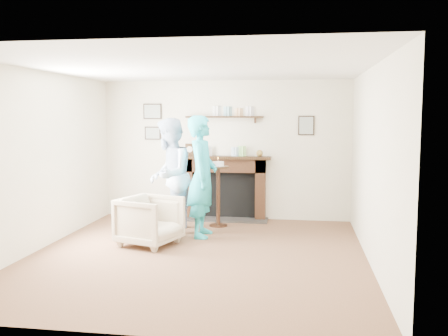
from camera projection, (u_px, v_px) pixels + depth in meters
The scene contains 6 objects.
ground at pixel (197, 255), 6.73m from camera, with size 5.00×5.00×0.00m, color brown.
room_shell at pixel (206, 133), 7.24m from camera, with size 4.54×5.02×2.52m.
armchair at pixel (150, 245), 7.27m from camera, with size 0.76×0.78×0.71m, color tan.
man at pixel (170, 232), 8.05m from camera, with size 0.89×0.70×1.84m, color #AEBCDA.
woman at pixel (202, 236), 7.80m from camera, with size 0.69×0.45×1.88m, color #1EAE94.
pedestal_table at pixel (218, 184), 8.43m from camera, with size 0.37×0.37×1.18m.
Camera 1 is at (1.36, -6.44, 1.89)m, focal length 40.00 mm.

